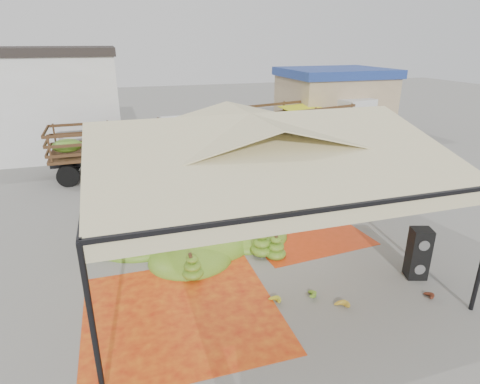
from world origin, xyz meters
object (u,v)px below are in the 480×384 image
object	(u,v)px
speaker_stack	(418,253)
truck_left	(136,142)
truck_right	(316,119)
vendor	(268,177)
banana_heap	(197,221)

from	to	relation	value
speaker_stack	truck_left	bearing A→B (deg)	136.77
speaker_stack	truck_right	world-z (taller)	truck_right
truck_left	truck_right	xyz separation A→B (m)	(9.85, 1.62, 0.17)
vendor	truck_right	xyz separation A→B (m)	(5.25, 6.24, 0.83)
speaker_stack	vendor	world-z (taller)	vendor
banana_heap	vendor	size ratio (longest dim) A/B	3.90
truck_right	speaker_stack	bearing A→B (deg)	-120.90
vendor	truck_left	size ratio (longest dim) A/B	0.23
banana_heap	speaker_stack	bearing A→B (deg)	-36.55
banana_heap	speaker_stack	size ratio (longest dim) A/B	4.43
banana_heap	vendor	distance (m)	4.40
banana_heap	truck_right	size ratio (longest dim) A/B	0.76
banana_heap	truck_left	distance (m)	7.57
vendor	truck_right	bearing A→B (deg)	-105.54
truck_left	truck_right	size ratio (longest dim) A/B	0.85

